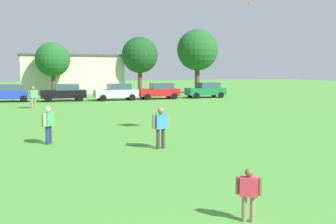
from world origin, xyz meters
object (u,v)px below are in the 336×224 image
tree_right (140,55)px  parked_car_blue_0 (8,93)px  child_kite_flyer (249,190)px  tree_far_right (197,50)px  bystander_near_trees (33,95)px  parked_car_red_3 (159,91)px  parked_car_silver_2 (117,92)px  parked_car_green_4 (206,90)px  parked_car_black_1 (64,92)px  bystander_midfield (48,122)px  tree_center (53,60)px  adult_bystander (161,124)px

tree_right → parked_car_blue_0: bearing=-148.3°
child_kite_flyer → tree_far_right: (16.65, 40.49, 4.97)m
bystander_near_trees → parked_car_red_3: bearing=-178.3°
parked_car_silver_2 → parked_car_green_4: size_ratio=1.00×
parked_car_silver_2 → tree_right: 13.09m
child_kite_flyer → bystander_near_trees: bearing=130.7°
parked_car_black_1 → parked_car_green_4: size_ratio=1.00×
bystander_midfield → parked_car_silver_2: parked_car_silver_2 is taller
parked_car_silver_2 → tree_center: size_ratio=0.68×
parked_car_blue_0 → tree_far_right: tree_far_right is taller
parked_car_green_4 → parked_car_red_3: bearing=1.5°
parked_car_blue_0 → parked_car_silver_2: 10.34m
bystander_midfield → tree_center: bearing=27.3°
parked_car_blue_0 → parked_car_silver_2: size_ratio=1.00×
tree_center → tree_right: size_ratio=0.86×
bystander_midfield → tree_right: (13.07, 33.37, 4.06)m
adult_bystander → parked_car_blue_0: 26.95m
parked_car_green_4 → tree_center: tree_center is taller
bystander_near_trees → bystander_midfield: bearing=66.9°
adult_bystander → parked_car_silver_2: (3.51, 24.68, -0.10)m
tree_right → bystander_midfield: bearing=-111.4°
adult_bystander → tree_center: bearing=79.3°
bystander_near_trees → tree_center: tree_center is taller
child_kite_flyer → adult_bystander: bearing=117.3°
parked_car_silver_2 → adult_bystander: bearing=81.9°
parked_car_green_4 → parked_car_silver_2: bearing=2.0°
tree_right → bystander_near_trees: bearing=-128.2°
child_kite_flyer → parked_car_silver_2: 32.50m
bystander_midfield → tree_far_right: bearing=-2.5°
bystander_near_trees → parked_car_black_1: (2.94, 6.76, -0.18)m
bystander_near_trees → tree_center: 16.25m
tree_center → parked_car_green_4: bearing=-30.7°
child_kite_flyer → bystander_near_trees: 26.45m
parked_car_silver_2 → parked_car_green_4: bearing=-178.0°
bystander_near_trees → tree_right: 22.24m
parked_car_black_1 → parked_car_red_3: bearing=177.2°
bystander_near_trees → parked_car_blue_0: bearing=-98.3°
parked_car_red_3 → tree_far_right: bearing=-134.4°
bystander_near_trees → parked_car_blue_0: size_ratio=0.41×
child_kite_flyer → parked_car_green_4: bearing=98.6°
child_kite_flyer → parked_car_blue_0: parked_car_blue_0 is taller
adult_bystander → parked_car_green_4: (13.61, 25.03, -0.10)m
child_kite_flyer → tree_right: bearing=109.7°
tree_far_right → child_kite_flyer: bearing=-112.4°
parked_car_red_3 → tree_center: (-10.19, 9.46, 3.42)m
bystander_near_trees → tree_far_right: size_ratio=0.21×
tree_right → tree_far_right: (6.97, -2.87, 0.63)m
tree_center → parked_car_blue_0: bearing=-119.4°
parked_car_blue_0 → tree_center: bearing=-119.4°
child_kite_flyer → bystander_midfield: size_ratio=0.70×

